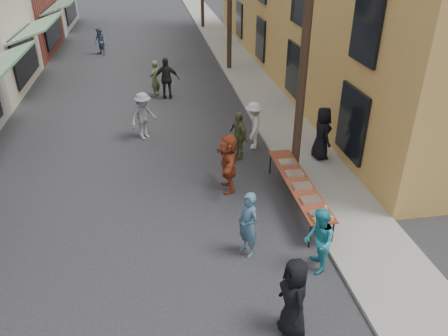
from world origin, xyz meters
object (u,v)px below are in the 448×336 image
object	(u,v)px
catering_tray_sausage	(320,214)
server	(322,133)
guest_front_a	(294,298)
utility_pole_near	(307,29)
serving_table	(298,183)
guest_front_c	(319,241)

from	to	relation	value
catering_tray_sausage	server	size ratio (longest dim) A/B	0.28
guest_front_a	server	xyz separation A→B (m)	(3.08, 6.77, 0.14)
guest_front_a	server	bearing A→B (deg)	152.46
server	guest_front_a	bearing A→B (deg)	152.61
utility_pole_near	serving_table	world-z (taller)	utility_pole_near
catering_tray_sausage	guest_front_a	world-z (taller)	guest_front_a
catering_tray_sausage	server	xyz separation A→B (m)	(1.60, 4.17, 0.20)
utility_pole_near	serving_table	xyz separation A→B (m)	(-0.50, -1.81, -3.79)
catering_tray_sausage	guest_front_a	xyz separation A→B (m)	(-1.48, -2.60, 0.06)
server	catering_tray_sausage	bearing A→B (deg)	156.09
utility_pole_near	serving_table	distance (m)	4.23
utility_pole_near	catering_tray_sausage	distance (m)	5.10
guest_front_c	guest_front_a	bearing A→B (deg)	-23.48
serving_table	guest_front_c	world-z (taller)	guest_front_c
catering_tray_sausage	guest_front_c	xyz separation A→B (m)	(-0.40, -1.00, 0.01)
guest_front_c	server	distance (m)	5.55
utility_pole_near	guest_front_c	bearing A→B (deg)	-101.40
utility_pole_near	catering_tray_sausage	size ratio (longest dim) A/B	18.00
catering_tray_sausage	utility_pole_near	bearing A→B (deg)	81.78
serving_table	server	bearing A→B (deg)	57.55
catering_tray_sausage	guest_front_a	bearing A→B (deg)	-119.69
utility_pole_near	catering_tray_sausage	world-z (taller)	utility_pole_near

